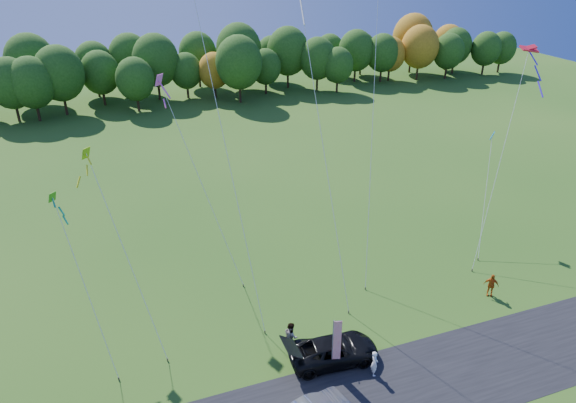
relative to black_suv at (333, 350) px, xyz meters
name	(u,v)px	position (x,y,z in m)	size (l,w,h in m)	color
ground	(323,352)	(-0.29, 0.77, -0.71)	(160.00, 160.00, 0.00)	#235015
tree_line	(176,103)	(-0.29, 55.77, -0.71)	(116.00, 12.00, 10.00)	#1E4711
black_suv	(333,350)	(0.00, 0.00, 0.00)	(2.36, 5.11, 1.42)	black
person_tailgate_a	(374,363)	(1.66, -1.75, 0.08)	(0.58, 0.38, 1.59)	white
person_tailgate_b	(291,336)	(-1.95, 1.67, 0.24)	(0.92, 0.72, 1.89)	gray
person_east	(491,285)	(12.45, 1.92, 0.12)	(0.97, 0.41, 1.66)	#B85111
feather_flag	(336,341)	(-0.32, -0.89, 1.53)	(0.48, 0.16, 3.68)	#999999
kite_delta_blue	(214,92)	(-4.12, 8.55, 13.09)	(3.90, 11.10, 27.94)	#4C3F33
kite_parafoil_orange	(376,53)	(7.45, 10.96, 14.04)	(7.07, 11.90, 29.89)	#4C3F33
kite_delta_red	(320,124)	(2.13, 7.70, 10.75)	(2.29, 8.96, 22.27)	#4C3F33
kite_parafoil_rainbow	(501,157)	(16.74, 7.73, 6.57)	(8.74, 6.72, 14.90)	#4C3F33
kite_diamond_yellow	(126,254)	(-10.24, 6.84, 4.57)	(3.25, 8.04, 11.05)	#4C3F33
kite_diamond_green	(85,285)	(-12.63, 5.71, 3.72)	(2.53, 6.75, 9.23)	#4C3F33
kite_diamond_pink	(202,185)	(-4.76, 11.29, 6.12)	(4.25, 6.18, 14.19)	#4C3F33
kite_diamond_blue_low	(485,196)	(16.38, 8.19, 3.25)	(4.28, 5.53, 8.39)	#4C3F33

